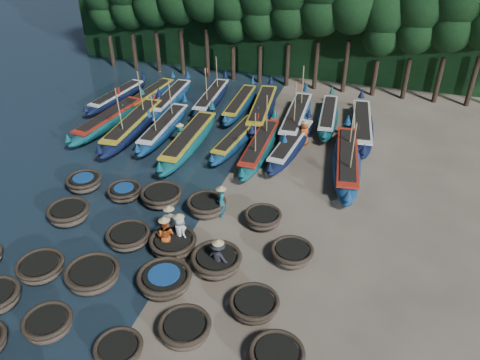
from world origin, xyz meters
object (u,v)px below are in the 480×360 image
(coracle_22, at_px, (161,196))
(long_boat_6, at_px, (260,147))
(coracle_6, at_px, (48,324))
(coracle_24, at_px, (263,218))
(long_boat_17, at_px, (361,126))
(coracle_8, at_px, (185,329))
(long_boat_3, at_px, (164,128))
(fisherman_4, at_px, (170,222))
(long_boat_4, at_px, (189,140))
(long_boat_8, at_px, (347,161))
(fisherman_1, at_px, (221,201))
(long_boat_2, at_px, (133,125))
(long_boat_5, at_px, (237,138))
(coracle_20, at_px, (84,182))
(fisherman_3, at_px, (218,257))
(long_boat_16, at_px, (328,117))
(coracle_11, at_px, (41,267))
(long_boat_12, at_px, (212,98))
(coracle_19, at_px, (292,253))
(long_boat_13, at_px, (240,104))
(fisherman_5, at_px, (180,135))
(long_boat_14, at_px, (262,109))
(coracle_14, at_px, (254,305))
(coracle_7, at_px, (119,350))
(coracle_12, at_px, (93,275))
(fisherman_0, at_px, (180,230))
(long_boat_11, at_px, (171,99))
(coracle_16, at_px, (128,237))
(coracle_21, at_px, (124,192))
(coracle_23, at_px, (206,205))
(coracle_9, at_px, (277,356))
(fisherman_2, at_px, (166,235))
(coracle_13, at_px, (165,280))
(long_boat_10, at_px, (150,95))
(long_boat_15, at_px, (296,118))
(fisherman_6, at_px, (305,132))
(long_boat_9, at_px, (117,97))
(coracle_17, at_px, (173,244))
(long_boat_1, at_px, (109,120))
(long_boat_7, at_px, (291,145))
(coracle_18, at_px, (216,261))

(coracle_22, distance_m, long_boat_6, 7.36)
(coracle_6, relative_size, coracle_24, 1.01)
(long_boat_17, bearing_deg, coracle_8, -109.93)
(long_boat_3, height_order, fisherman_4, long_boat_3)
(long_boat_4, distance_m, long_boat_8, 9.68)
(long_boat_3, xyz_separation_m, fisherman_1, (6.59, -7.34, 0.42))
(coracle_22, xyz_separation_m, long_boat_2, (-5.21, 6.70, 0.19))
(coracle_24, bearing_deg, long_boat_5, 116.48)
(coracle_20, height_order, fisherman_3, fisherman_3)
(fisherman_3, bearing_deg, long_boat_16, -84.24)
(coracle_11, height_order, long_boat_12, long_boat_12)
(coracle_6, height_order, long_boat_8, long_boat_8)
(coracle_19, relative_size, long_boat_13, 0.25)
(coracle_20, relative_size, long_boat_17, 0.22)
(fisherman_5, bearing_deg, long_boat_14, -25.25)
(coracle_14, xyz_separation_m, coracle_20, (-11.21, 5.57, 0.05))
(long_boat_16, bearing_deg, coracle_7, -105.48)
(coracle_14, bearing_deg, coracle_24, 101.52)
(coracle_8, bearing_deg, coracle_20, 140.65)
(coracle_12, distance_m, fisherman_5, 12.20)
(coracle_19, distance_m, fisherman_0, 5.11)
(long_boat_11, height_order, long_boat_16, long_boat_11)
(coracle_16, height_order, long_boat_11, long_boat_11)
(coracle_21, relative_size, coracle_24, 0.99)
(coracle_8, relative_size, coracle_23, 1.01)
(long_boat_16, xyz_separation_m, fisherman_0, (-4.49, -15.02, 0.42))
(coracle_9, height_order, fisherman_2, fisherman_2)
(coracle_13, xyz_separation_m, long_boat_4, (-3.66, 11.39, 0.15))
(coracle_6, bearing_deg, long_boat_4, 92.00)
(long_boat_10, bearing_deg, long_boat_15, 0.58)
(long_boat_14, distance_m, fisherman_6, 4.83)
(coracle_19, distance_m, long_boat_15, 13.64)
(coracle_9, bearing_deg, coracle_23, 125.95)
(fisherman_4, bearing_deg, long_boat_8, -146.20)
(coracle_23, distance_m, long_boat_15, 11.42)
(coracle_22, distance_m, long_boat_9, 14.11)
(long_boat_3, bearing_deg, coracle_22, -67.75)
(coracle_22, bearing_deg, fisherman_4, -55.98)
(coracle_23, bearing_deg, long_boat_9, 135.85)
(coracle_14, relative_size, coracle_23, 0.99)
(coracle_8, relative_size, fisherman_6, 1.11)
(coracle_11, distance_m, fisherman_4, 5.80)
(coracle_13, relative_size, long_boat_15, 0.25)
(coracle_17, relative_size, coracle_20, 1.14)
(long_boat_1, height_order, fisherman_3, fisherman_3)
(long_boat_12, distance_m, fisherman_0, 16.25)
(long_boat_7, bearing_deg, coracle_8, -86.75)
(long_boat_5, bearing_deg, coracle_19, -53.25)
(coracle_7, relative_size, fisherman_3, 0.93)
(coracle_18, distance_m, long_boat_4, 11.07)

